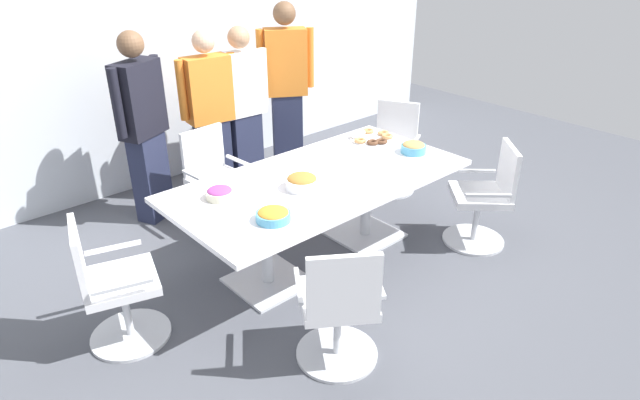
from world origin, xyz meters
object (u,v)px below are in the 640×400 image
conference_table (320,192)px  snack_bowl_pretzels (302,182)px  person_standing_0 (143,126)px  office_chair_2 (113,290)px  office_chair_3 (339,311)px  snack_bowl_candy_mix (220,193)px  person_standing_1 (210,114)px  office_chair_1 (216,184)px  office_chair_0 (392,152)px  snack_bowl_chips_orange (273,215)px  office_chair_4 (485,201)px  person_standing_3 (286,86)px  snack_bowl_cookies (413,147)px  person_standing_2 (243,107)px  donut_platter (371,137)px

conference_table → snack_bowl_pretzels: size_ratio=9.49×
person_standing_0 → office_chair_2: bearing=30.8°
office_chair_3 → snack_bowl_candy_mix: 1.28m
person_standing_1 → snack_bowl_candy_mix: person_standing_1 is taller
person_standing_1 → office_chair_1: bearing=65.1°
office_chair_0 → snack_bowl_chips_orange: size_ratio=3.81×
office_chair_0 → person_standing_0: person_standing_0 is taller
office_chair_4 → office_chair_2: bearing=116.2°
office_chair_3 → snack_bowl_pretzels: office_chair_3 is taller
office_chair_2 → person_standing_3: (2.69, 1.51, 0.57)m
office_chair_1 → office_chair_3: bearing=73.9°
office_chair_0 → snack_bowl_pretzels: size_ratio=3.60×
office_chair_1 → person_standing_1: 0.80m
snack_bowl_cookies → snack_bowl_chips_orange: snack_bowl_cookies is taller
snack_bowl_candy_mix → person_standing_3: bearing=38.9°
office_chair_2 → person_standing_3: 3.14m
office_chair_1 → office_chair_3: (-0.42, -2.08, 0.00)m
office_chair_1 → office_chair_2: bearing=29.6°
office_chair_1 → snack_bowl_cookies: 1.82m
conference_table → snack_bowl_candy_mix: 0.83m
person_standing_1 → person_standing_2: size_ratio=1.00×
office_chair_0 → person_standing_1: size_ratio=0.54×
office_chair_0 → person_standing_0: bearing=37.2°
person_standing_1 → person_standing_2: (0.37, -0.03, -0.00)m
office_chair_2 → office_chair_4: size_ratio=1.00×
office_chair_3 → snack_bowl_chips_orange: office_chair_3 is taller
office_chair_1 → snack_bowl_cookies: size_ratio=4.12×
person_standing_3 → snack_bowl_pretzels: bearing=85.3°
office_chair_1 → person_standing_3: bearing=-161.0°
office_chair_4 → snack_bowl_cookies: bearing=68.5°
person_standing_1 → snack_bowl_pretzels: (-0.25, -1.70, -0.07)m
office_chair_3 → person_standing_2: bearing=101.4°
person_standing_3 → conference_table: bearing=89.9°
office_chair_2 → donut_platter: size_ratio=2.22×
person_standing_2 → snack_bowl_pretzels: person_standing_2 is taller
office_chair_4 → snack_bowl_candy_mix: size_ratio=4.45×
office_chair_4 → donut_platter: size_ratio=2.22×
office_chair_1 → donut_platter: 1.50m
snack_bowl_cookies → office_chair_1: bearing=135.8°
snack_bowl_pretzels → donut_platter: 1.22m
office_chair_0 → office_chair_2: size_ratio=1.00×
office_chair_3 → person_standing_1: 2.79m
office_chair_0 → office_chair_3: size_ratio=1.00×
donut_platter → person_standing_0: bearing=141.5°
office_chair_0 → person_standing_1: (-1.47, 1.12, 0.47)m
office_chair_0 → person_standing_3: (-0.50, 1.13, 0.57)m
office_chair_0 → office_chair_1: (-1.81, 0.55, 0.00)m
office_chair_0 → person_standing_1: bearing=26.3°
donut_platter → person_standing_2: bearing=112.3°
office_chair_4 → person_standing_3: (-0.24, 2.42, 0.57)m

